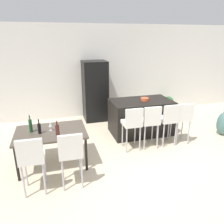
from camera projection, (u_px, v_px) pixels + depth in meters
The scene contains 18 objects.
ground_plane at pixel (142, 148), 5.14m from camera, with size 10.00×10.00×0.00m, color beige.
back_wall at pixel (112, 71), 7.08m from camera, with size 10.00×0.12×2.90m, color silver.
kitchen_island at pixel (141, 117), 5.84m from camera, with size 1.61×0.94×0.92m, color black.
bar_chair_left at pixel (132, 122), 4.84m from camera, with size 0.41×0.41×1.05m.
bar_chair_middle at pixel (150, 120), 4.96m from camera, with size 0.42×0.42×1.05m.
bar_chair_right at pixel (169, 118), 5.08m from camera, with size 0.40×0.40×1.05m.
bar_chair_far at pixel (182, 117), 5.17m from camera, with size 0.43×0.43×1.05m.
dining_table at pixel (51, 134), 4.30m from camera, with size 1.38×0.95×0.74m.
dining_chair_near at pixel (32, 157), 3.45m from camera, with size 0.41×0.41×1.05m.
dining_chair_far at pixel (71, 151), 3.61m from camera, with size 0.41×0.41×1.05m.
wine_bottle_middle at pixel (31, 126), 4.20m from camera, with size 0.06×0.06×0.35m.
wine_bottle_near at pixel (39, 128), 4.15m from camera, with size 0.06×0.06×0.29m.
wine_bottle_inner at pixel (58, 131), 3.97m from camera, with size 0.07×0.07×0.33m.
wine_glass_left at pixel (50, 125), 4.28m from camera, with size 0.07×0.07×0.17m.
refrigerator at pixel (95, 91), 6.68m from camera, with size 0.72×0.68×1.84m, color black.
fruit_bowl at pixel (145, 99), 5.69m from camera, with size 0.21×0.21×0.07m, color #C6512D.
floor_vase at pixel (224, 123), 5.75m from camera, with size 0.36×0.36×0.79m.
potted_plant at pixel (168, 103), 7.54m from camera, with size 0.35×0.35×0.55m.
Camera 1 is at (-1.95, -4.20, 2.52)m, focal length 34.53 mm.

